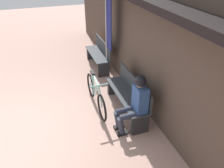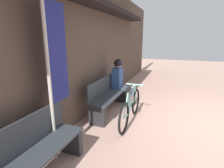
% 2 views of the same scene
% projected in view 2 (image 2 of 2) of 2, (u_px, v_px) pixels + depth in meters
% --- Properties ---
extents(ground_plane, '(24.00, 24.00, 0.00)m').
position_uv_depth(ground_plane, '(215.00, 126.00, 3.65)').
color(ground_plane, tan).
extents(storefront_wall, '(12.00, 0.56, 3.20)m').
position_uv_depth(storefront_wall, '(92.00, 44.00, 4.19)').
color(storefront_wall, '#4C3D33').
rests_on(storefront_wall, ground_plane).
extents(park_bench_near, '(1.64, 0.42, 0.86)m').
position_uv_depth(park_bench_near, '(109.00, 96.00, 4.31)').
color(park_bench_near, '#2D3338').
rests_on(park_bench_near, ground_plane).
extents(bicycle, '(1.60, 0.40, 0.84)m').
position_uv_depth(bicycle, '(131.00, 107.00, 3.75)').
color(bicycle, black).
rests_on(bicycle, ground_plane).
extents(person_seated, '(0.34, 0.62, 1.26)m').
position_uv_depth(person_seated, '(121.00, 79.00, 4.74)').
color(person_seated, '#2D3342').
rests_on(person_seated, ground_plane).
extents(park_bench_far, '(1.42, 0.42, 0.86)m').
position_uv_depth(park_bench_far, '(36.00, 156.00, 2.14)').
color(park_bench_far, '#2D3338').
rests_on(park_bench_far, ground_plane).
extents(banner_pole, '(0.45, 0.05, 2.28)m').
position_uv_depth(banner_pole, '(55.00, 64.00, 2.49)').
color(banner_pole, '#B7B2A8').
rests_on(banner_pole, ground_plane).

